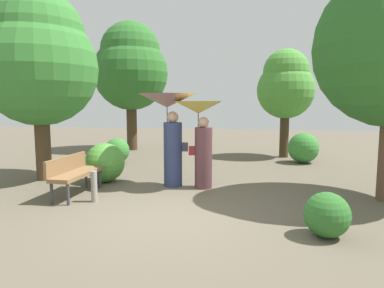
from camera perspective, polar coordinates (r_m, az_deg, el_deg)
The scene contains 12 objects.
ground_plane at distance 6.13m, azimuth -4.20°, elevation -11.54°, with size 40.00×40.00×0.00m, color brown.
person_left at distance 7.93m, azimuth -3.81°, elevation 4.19°, with size 1.30×1.30×2.14m.
person_right at distance 7.73m, azimuth 1.41°, elevation 2.72°, with size 1.08×1.08×1.97m.
park_bench at distance 7.61m, azimuth -19.02°, elevation -4.31°, with size 0.52×1.51×0.83m.
tree_near_left at distance 14.50m, azimuth -10.13°, elevation 12.54°, with size 3.00×3.00×5.18m.
tree_mid_left at distance 9.41m, azimuth -24.08°, elevation 12.87°, with size 2.83×2.83×4.66m.
tree_mid_right at distance 12.68m, azimuth 15.27°, elevation 9.45°, with size 2.00×2.00×3.81m.
bush_path_left at distance 8.69m, azimuth -14.23°, elevation -3.01°, with size 0.96×0.96×0.96m, color #4C9338.
bush_path_right at distance 11.39m, azimuth -12.31°, elevation -1.06°, with size 0.80×0.80×0.80m, color #387F33.
bush_behind_bench at distance 11.67m, azimuth 17.96°, elevation -0.62°, with size 0.98×0.98×0.98m, color #387F33.
bush_far_side at distance 5.41m, azimuth 21.45°, elevation -10.87°, with size 0.66×0.66×0.66m, color #2D6B28.
path_marker_post at distance 7.05m, azimuth -15.91°, elevation -6.78°, with size 0.12×0.12×0.61m, color gray.
Camera 1 is at (1.43, -5.64, 1.93)m, focal length 32.20 mm.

